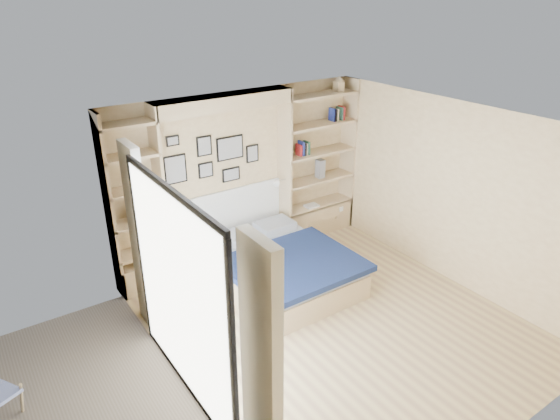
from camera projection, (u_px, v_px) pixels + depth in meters
ground at (334, 321)px, 6.21m from camera, size 4.50×4.50×0.00m
room_shell at (242, 208)px, 6.71m from camera, size 4.50×4.50×4.50m
bed at (278, 266)px, 6.90m from camera, size 1.69×2.17×1.07m
photo_gallery at (211, 158)px, 6.98m from camera, size 1.48×0.02×0.82m
reading_lamps at (230, 194)px, 7.10m from camera, size 1.92×0.12×0.15m
shelf_decor at (306, 137)px, 7.63m from camera, size 3.55×0.23×2.03m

